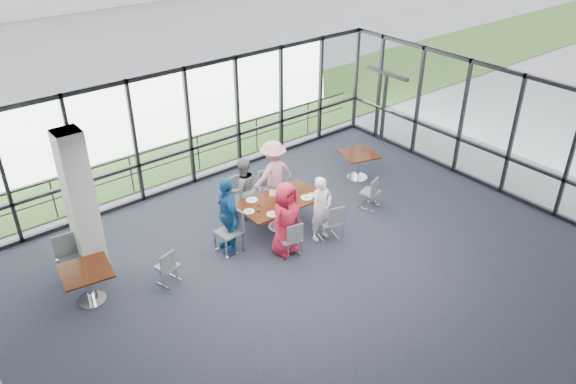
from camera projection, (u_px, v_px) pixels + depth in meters
floor at (316, 272)px, 11.82m from camera, size 12.00×10.00×0.02m
ceiling at (321, 132)px, 10.21m from camera, size 12.00×10.00×0.04m
wall_front at (561, 357)px, 7.64m from camera, size 12.00×0.10×3.20m
curtain_wall_back at (189, 127)px, 14.39m from camera, size 12.00×0.10×3.20m
curtain_wall_right at (495, 130)px, 14.27m from camera, size 0.10×10.00×3.20m
exit_door at (384, 107)px, 17.07m from camera, size 0.12×1.60×2.10m
structural_column at (81, 205)px, 11.09m from camera, size 0.50×0.50×3.20m
apron at (117, 125)px, 18.58m from camera, size 80.00×70.00×0.02m
grass_strip at (144, 145)px, 17.21m from camera, size 80.00×5.00×0.01m
guard_rail at (182, 158)px, 15.35m from camera, size 12.00×0.06×0.06m
main_table at (280, 205)px, 12.97m from camera, size 1.99×1.13×0.75m
side_table_left at (86, 274)px, 10.72m from camera, size 1.04×1.04×0.75m
side_table_right at (359, 157)px, 15.08m from camera, size 1.12×1.12×0.75m
diner_near_left at (285, 219)px, 12.02m from camera, size 0.94×0.72×1.71m
diner_near_right at (321, 209)px, 12.54m from camera, size 0.56×0.41×1.54m
diner_far_left at (243, 189)px, 13.27m from camera, size 0.84×0.59×1.59m
diner_far_right at (273, 174)px, 13.72m from camera, size 1.15×0.62×1.76m
diner_end at (227, 214)px, 12.11m from camera, size 0.81×1.16×1.79m
chair_main_nl at (288, 239)px, 12.15m from camera, size 0.48×0.48×0.82m
chair_main_nr at (329, 222)px, 12.70m from camera, size 0.51×0.51×0.84m
chair_main_fl at (236, 200)px, 13.44m from camera, size 0.52×0.52×0.96m
chair_main_fr at (272, 188)px, 14.03m from camera, size 0.48×0.48×0.86m
chair_main_end at (229, 232)px, 12.22m from camera, size 0.52×0.52×0.99m
chair_spare_la at (167, 266)px, 11.33m from camera, size 0.49×0.49×0.81m
chair_spare_lb at (73, 261)px, 11.33m from camera, size 0.55×0.55×1.01m
chair_spare_r at (370, 192)px, 13.87m from camera, size 0.52×0.52×0.84m
plate_nl at (272, 214)px, 12.36m from camera, size 0.26×0.26×0.01m
plate_nr at (307, 198)px, 12.99m from camera, size 0.28×0.28×0.01m
plate_fl at (252, 200)px, 12.90m from camera, size 0.27×0.27×0.01m
plate_fr at (287, 186)px, 13.44m from camera, size 0.25×0.25×0.01m
plate_end at (249, 211)px, 12.47m from camera, size 0.24×0.24×0.01m
tumbler_a at (276, 205)px, 12.58m from camera, size 0.07×0.07×0.14m
tumbler_b at (293, 197)px, 12.90m from camera, size 0.07×0.07×0.15m
tumbler_c at (274, 192)px, 13.09m from camera, size 0.07×0.07×0.14m
tumbler_d at (259, 209)px, 12.44m from camera, size 0.07×0.07×0.15m
menu_a at (288, 209)px, 12.55m from camera, size 0.30×0.23×0.00m
menu_b at (315, 195)px, 13.12m from camera, size 0.33×0.31×0.00m
menu_c at (274, 193)px, 13.19m from camera, size 0.38×0.39×0.00m
condiment_caddy at (280, 198)px, 12.95m from camera, size 0.10×0.07×0.04m
ketchup_bottle at (280, 195)px, 12.94m from camera, size 0.06×0.06×0.18m
green_bottle at (282, 194)px, 12.96m from camera, size 0.05×0.05×0.20m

